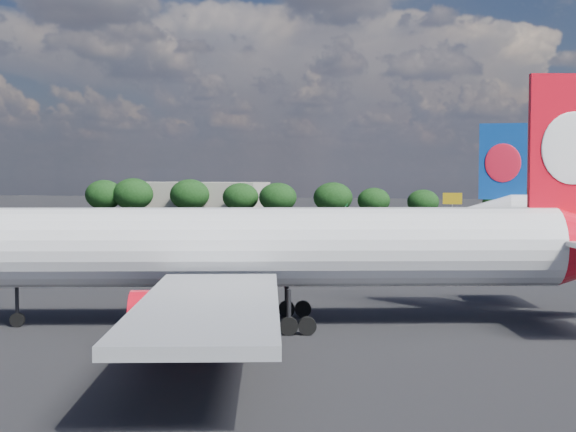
# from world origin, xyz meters

# --- Properties ---
(ground) EXTENTS (500.00, 500.00, 0.00)m
(ground) POSITION_xyz_m (0.00, 60.00, 0.00)
(ground) COLOR black
(ground) RESTS_ON ground
(qantas_airliner) EXTENTS (51.95, 49.85, 17.30)m
(qantas_airliner) POSITION_xyz_m (13.39, 19.76, 5.27)
(qantas_airliner) COLOR silver
(qantas_airliner) RESTS_ON ground
(terminal_building) EXTENTS (42.00, 16.00, 8.00)m
(terminal_building) POSITION_xyz_m (-65.00, 192.00, 4.00)
(terminal_building) COLOR #9E9788
(terminal_building) RESTS_ON ground
(highway_sign) EXTENTS (6.00, 0.30, 4.50)m
(highway_sign) POSITION_xyz_m (-18.00, 176.00, 3.13)
(highway_sign) COLOR #136126
(highway_sign) RESTS_ON ground
(billboard_yellow) EXTENTS (5.00, 0.30, 5.50)m
(billboard_yellow) POSITION_xyz_m (12.00, 182.00, 3.87)
(billboard_yellow) COLOR gold
(billboard_yellow) RESTS_ON ground
(horizon_treeline) EXTENTS (203.19, 13.80, 9.26)m
(horizon_treeline) POSITION_xyz_m (-14.73, 178.89, 3.95)
(horizon_treeline) COLOR black
(horizon_treeline) RESTS_ON ground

